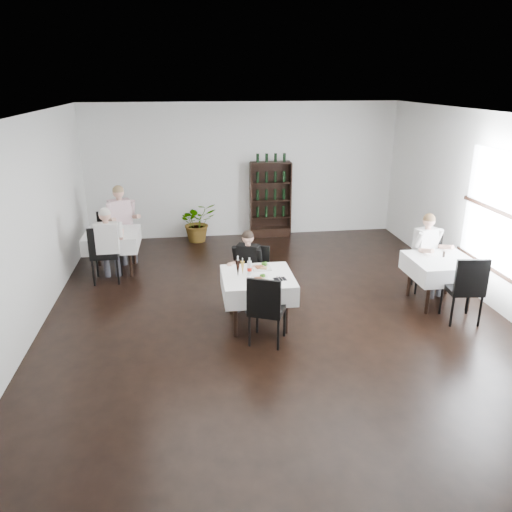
{
  "coord_description": "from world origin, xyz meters",
  "views": [
    {
      "loc": [
        -1.24,
        -6.67,
        3.48
      ],
      "look_at": [
        -0.3,
        0.2,
        1.0
      ],
      "focal_mm": 35.0,
      "sensor_mm": 36.0,
      "label": 1
    }
  ],
  "objects_px": {
    "wine_shelf": "(270,200)",
    "main_table": "(258,285)",
    "diner_main": "(247,264)",
    "potted_tree": "(198,222)"
  },
  "relations": [
    {
      "from": "wine_shelf",
      "to": "main_table",
      "type": "relative_size",
      "value": 1.7
    },
    {
      "from": "main_table",
      "to": "diner_main",
      "type": "relative_size",
      "value": 0.82
    },
    {
      "from": "wine_shelf",
      "to": "potted_tree",
      "type": "relative_size",
      "value": 1.98
    },
    {
      "from": "potted_tree",
      "to": "diner_main",
      "type": "xyz_separation_m",
      "value": [
        0.69,
        -3.54,
        0.29
      ]
    },
    {
      "from": "wine_shelf",
      "to": "diner_main",
      "type": "xyz_separation_m",
      "value": [
        -0.98,
        -3.7,
        -0.12
      ]
    },
    {
      "from": "diner_main",
      "to": "potted_tree",
      "type": "bearing_deg",
      "value": 101.0
    },
    {
      "from": "main_table",
      "to": "diner_main",
      "type": "xyz_separation_m",
      "value": [
        -0.08,
        0.62,
        0.11
      ]
    },
    {
      "from": "potted_tree",
      "to": "main_table",
      "type": "bearing_deg",
      "value": -79.47
    },
    {
      "from": "potted_tree",
      "to": "diner_main",
      "type": "relative_size",
      "value": 0.7
    },
    {
      "from": "wine_shelf",
      "to": "main_table",
      "type": "xyz_separation_m",
      "value": [
        -0.9,
        -4.31,
        -0.23
      ]
    }
  ]
}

